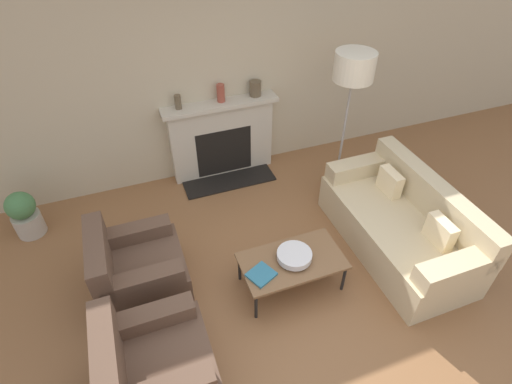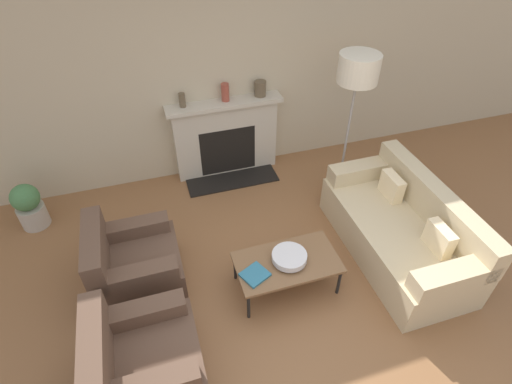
% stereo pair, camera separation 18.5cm
% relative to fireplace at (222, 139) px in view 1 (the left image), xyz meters
% --- Properties ---
extents(ground_plane, '(18.00, 18.00, 0.00)m').
position_rel_fireplace_xyz_m(ground_plane, '(0.08, -2.53, -0.52)').
color(ground_plane, brown).
extents(wall_back, '(18.00, 0.06, 2.90)m').
position_rel_fireplace_xyz_m(wall_back, '(0.08, 0.14, 0.93)').
color(wall_back, '#BCAD8E').
rests_on(wall_back, ground_plane).
extents(fireplace, '(1.50, 0.59, 1.07)m').
position_rel_fireplace_xyz_m(fireplace, '(0.00, 0.00, 0.00)').
color(fireplace, beige).
rests_on(fireplace, ground_plane).
extents(couch, '(0.92, 1.88, 0.84)m').
position_rel_fireplace_xyz_m(couch, '(1.44, -2.06, -0.21)').
color(couch, '#CCB78E').
rests_on(couch, ground_plane).
extents(armchair_near, '(0.85, 0.83, 0.78)m').
position_rel_fireplace_xyz_m(armchair_near, '(-1.40, -2.69, -0.24)').
color(armchair_near, brown).
rests_on(armchair_near, ground_plane).
extents(armchair_far, '(0.85, 0.83, 0.78)m').
position_rel_fireplace_xyz_m(armchair_far, '(-1.40, -1.63, -0.24)').
color(armchair_far, brown).
rests_on(armchair_far, ground_plane).
extents(coffee_table, '(1.03, 0.57, 0.38)m').
position_rel_fireplace_xyz_m(coffee_table, '(0.08, -2.14, -0.17)').
color(coffee_table, brown).
rests_on(coffee_table, ground_plane).
extents(bowl, '(0.35, 0.35, 0.09)m').
position_rel_fireplace_xyz_m(bowl, '(0.10, -2.14, -0.09)').
color(bowl, silver).
rests_on(bowl, coffee_table).
extents(book, '(0.31, 0.30, 0.02)m').
position_rel_fireplace_xyz_m(book, '(-0.28, -2.21, -0.13)').
color(book, teal).
rests_on(book, coffee_table).
extents(floor_lamp, '(0.46, 0.46, 1.83)m').
position_rel_fireplace_xyz_m(floor_lamp, '(1.34, -0.83, 1.04)').
color(floor_lamp, gray).
rests_on(floor_lamp, ground_plane).
extents(mantel_vase_left, '(0.08, 0.08, 0.18)m').
position_rel_fireplace_xyz_m(mantel_vase_left, '(-0.52, 0.01, 0.64)').
color(mantel_vase_left, brown).
rests_on(mantel_vase_left, fireplace).
extents(mantel_vase_center_left, '(0.10, 0.10, 0.23)m').
position_rel_fireplace_xyz_m(mantel_vase_center_left, '(0.03, 0.01, 0.66)').
color(mantel_vase_center_left, brown).
rests_on(mantel_vase_center_left, fireplace).
extents(mantel_vase_center_right, '(0.15, 0.15, 0.20)m').
position_rel_fireplace_xyz_m(mantel_vase_center_right, '(0.49, 0.01, 0.65)').
color(mantel_vase_center_right, brown).
rests_on(mantel_vase_center_right, fireplace).
extents(potted_plant, '(0.32, 0.32, 0.59)m').
position_rel_fireplace_xyz_m(potted_plant, '(-2.50, -0.38, -0.23)').
color(potted_plant, '#B2A899').
rests_on(potted_plant, ground_plane).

